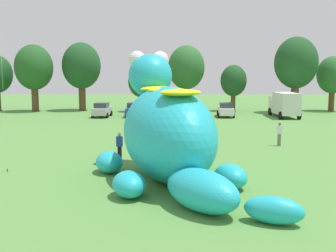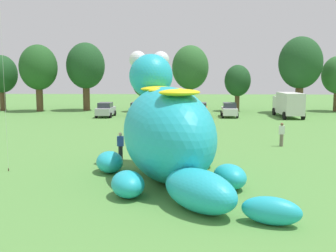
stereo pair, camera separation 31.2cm
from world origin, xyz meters
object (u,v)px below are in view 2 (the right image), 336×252
object	(u,v)px
car_orange	(200,110)
spectator_near_inflatable	(120,147)
car_white	(229,110)
spectator_by_cars	(163,126)
box_truck	(288,104)
spectator_mid_field	(162,115)
car_silver	(106,110)
giant_inflatable_creature	(168,132)
spectator_wandering	(282,135)
car_blue	(138,110)
car_green	(169,110)

from	to	relation	value
car_orange	spectator_near_inflatable	bearing A→B (deg)	-103.22
car_white	spectator_by_cars	xyz separation A→B (m)	(-7.15, -14.85, -0.01)
car_white	box_truck	distance (m)	6.93
spectator_mid_field	car_silver	bearing A→B (deg)	141.61
giant_inflatable_creature	spectator_wandering	distance (m)	12.41
box_truck	spectator_near_inflatable	xyz separation A→B (m)	(-16.11, -24.27, -0.75)
spectator_by_cars	car_silver	bearing A→B (deg)	117.97
car_white	box_truck	bearing A→B (deg)	-1.75
car_blue	spectator_mid_field	xyz separation A→B (m)	(3.24, -5.91, -0.01)
car_orange	spectator_mid_field	size ratio (longest dim) A/B	2.45
car_green	spectator_wandering	bearing A→B (deg)	-64.60
box_truck	spectator_near_inflatable	bearing A→B (deg)	-123.57
giant_inflatable_creature	car_silver	size ratio (longest dim) A/B	2.80
giant_inflatable_creature	spectator_near_inflatable	xyz separation A→B (m)	(-3.03, 4.35, -1.52)
giant_inflatable_creature	spectator_mid_field	distance (m)	22.91
car_silver	car_orange	bearing A→B (deg)	1.70
box_truck	spectator_wandering	size ratio (longest dim) A/B	3.78
giant_inflatable_creature	car_blue	distance (m)	29.16
car_green	spectator_near_inflatable	bearing A→B (deg)	-94.85
car_green	spectator_mid_field	bearing A→B (deg)	-95.62
car_silver	car_blue	xyz separation A→B (m)	(3.85, 0.30, 0.00)
car_blue	giant_inflatable_creature	bearing A→B (deg)	-80.58
car_blue	box_truck	xyz separation A→B (m)	(17.85, -0.10, 0.74)
car_white	car_blue	bearing A→B (deg)	-179.45
box_truck	spectator_near_inflatable	world-z (taller)	box_truck
giant_inflatable_creature	car_silver	distance (m)	29.74
car_green	spectator_by_cars	size ratio (longest dim) A/B	2.47
car_silver	spectator_wandering	world-z (taller)	car_silver
giant_inflatable_creature	box_truck	distance (m)	31.48
car_silver	giant_inflatable_creature	bearing A→B (deg)	-73.13
car_orange	spectator_by_cars	world-z (taller)	car_orange
car_green	car_silver	bearing A→B (deg)	177.73
car_silver	car_white	world-z (taller)	same
spectator_mid_field	spectator_by_cars	world-z (taller)	same
box_truck	car_green	bearing A→B (deg)	-177.97
car_green	car_white	distance (m)	7.24
giant_inflatable_creature	car_orange	xyz separation A→B (m)	(2.71, 28.76, -1.52)
spectator_near_inflatable	giant_inflatable_creature	bearing A→B (deg)	-55.13
giant_inflatable_creature	car_orange	size ratio (longest dim) A/B	2.77
giant_inflatable_creature	spectator_mid_field	size ratio (longest dim) A/B	6.77
car_green	car_white	xyz separation A→B (m)	(7.21, 0.71, 0.00)
spectator_mid_field	spectator_wandering	distance (m)	16.25
spectator_mid_field	car_white	bearing A→B (deg)	37.90
car_silver	car_blue	bearing A→B (deg)	4.50
giant_inflatable_creature	car_blue	size ratio (longest dim) A/B	2.82
spectator_near_inflatable	spectator_mid_field	size ratio (longest dim) A/B	1.00
car_white	spectator_near_inflatable	world-z (taller)	car_white
car_silver	car_green	bearing A→B (deg)	-2.27
car_green	spectator_by_cars	bearing A→B (deg)	-89.75
car_orange	spectator_mid_field	bearing A→B (deg)	-125.48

